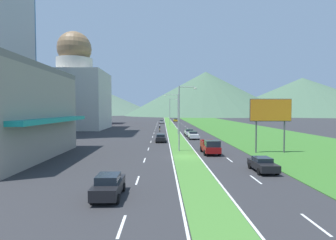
{
  "coord_description": "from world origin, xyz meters",
  "views": [
    {
      "loc": [
        -2.98,
        -33.73,
        6.09
      ],
      "look_at": [
        -1.38,
        40.43,
        3.08
      ],
      "focal_mm": 28.62,
      "sensor_mm": 36.0,
      "label": 1
    }
  ],
  "objects_px": {
    "car_4": "(109,186)",
    "car_1": "(263,164)",
    "street_lamp_far": "(171,111)",
    "billboard_roadside": "(271,112)",
    "car_2": "(162,122)",
    "car_3": "(189,132)",
    "motorcycle_rider": "(160,129)",
    "pickup_truck_0": "(210,147)",
    "street_lamp_near": "(181,114)",
    "car_6": "(161,138)",
    "car_5": "(193,135)",
    "street_lamp_mid": "(176,111)",
    "car_0": "(175,120)"
  },
  "relations": [
    {
      "from": "car_4",
      "to": "car_1",
      "type": "bearing_deg",
      "value": -61.57
    },
    {
      "from": "street_lamp_far",
      "to": "billboard_roadside",
      "type": "relative_size",
      "value": 1.29
    },
    {
      "from": "billboard_roadside",
      "to": "car_2",
      "type": "height_order",
      "value": "billboard_roadside"
    },
    {
      "from": "car_3",
      "to": "car_1",
      "type": "bearing_deg",
      "value": 5.91
    },
    {
      "from": "motorcycle_rider",
      "to": "billboard_roadside",
      "type": "bearing_deg",
      "value": -156.59
    },
    {
      "from": "car_4",
      "to": "pickup_truck_0",
      "type": "bearing_deg",
      "value": -30.15
    },
    {
      "from": "street_lamp_near",
      "to": "car_6",
      "type": "bearing_deg",
      "value": 104.86
    },
    {
      "from": "car_1",
      "to": "pickup_truck_0",
      "type": "bearing_deg",
      "value": -162.54
    },
    {
      "from": "street_lamp_near",
      "to": "billboard_roadside",
      "type": "distance_m",
      "value": 12.41
    },
    {
      "from": "billboard_roadside",
      "to": "car_3",
      "type": "distance_m",
      "value": 26.17
    },
    {
      "from": "car_5",
      "to": "motorcycle_rider",
      "type": "relative_size",
      "value": 2.34
    },
    {
      "from": "street_lamp_near",
      "to": "car_6",
      "type": "xyz_separation_m",
      "value": [
        -2.99,
        11.26,
        -4.62
      ]
    },
    {
      "from": "street_lamp_far",
      "to": "car_2",
      "type": "bearing_deg",
      "value": 98.02
    },
    {
      "from": "car_1",
      "to": "car_4",
      "type": "height_order",
      "value": "car_4"
    },
    {
      "from": "motorcycle_rider",
      "to": "car_2",
      "type": "bearing_deg",
      "value": -0.59
    },
    {
      "from": "car_6",
      "to": "car_4",
      "type": "bearing_deg",
      "value": 173.77
    },
    {
      "from": "car_1",
      "to": "car_5",
      "type": "distance_m",
      "value": 29.12
    },
    {
      "from": "car_1",
      "to": "car_4",
      "type": "bearing_deg",
      "value": -61.57
    },
    {
      "from": "car_4",
      "to": "car_5",
      "type": "xyz_separation_m",
      "value": [
        10.02,
        36.22,
        -0.02
      ]
    },
    {
      "from": "pickup_truck_0",
      "to": "street_lamp_near",
      "type": "bearing_deg",
      "value": -122.04
    },
    {
      "from": "billboard_roadside",
      "to": "car_5",
      "type": "bearing_deg",
      "value": 115.65
    },
    {
      "from": "car_1",
      "to": "pickup_truck_0",
      "type": "relative_size",
      "value": 0.78
    },
    {
      "from": "street_lamp_mid",
      "to": "motorcycle_rider",
      "type": "relative_size",
      "value": 4.86
    },
    {
      "from": "street_lamp_far",
      "to": "car_6",
      "type": "xyz_separation_m",
      "value": [
        -3.15,
        -41.88,
        -4.77
      ]
    },
    {
      "from": "car_1",
      "to": "car_3",
      "type": "xyz_separation_m",
      "value": [
        -3.63,
        35.05,
        0.06
      ]
    },
    {
      "from": "street_lamp_near",
      "to": "car_4",
      "type": "xyz_separation_m",
      "value": [
        -6.41,
        -20.05,
        -4.57
      ]
    },
    {
      "from": "car_1",
      "to": "car_4",
      "type": "xyz_separation_m",
      "value": [
        -13.5,
        -7.31,
        0.09
      ]
    },
    {
      "from": "street_lamp_near",
      "to": "car_6",
      "type": "relative_size",
      "value": 2.07
    },
    {
      "from": "street_lamp_far",
      "to": "billboard_roadside",
      "type": "distance_m",
      "value": 56.31
    },
    {
      "from": "street_lamp_near",
      "to": "car_5",
      "type": "bearing_deg",
      "value": 77.4
    },
    {
      "from": "car_0",
      "to": "car_2",
      "type": "distance_m",
      "value": 16.62
    },
    {
      "from": "car_2",
      "to": "motorcycle_rider",
      "type": "height_order",
      "value": "motorcycle_rider"
    },
    {
      "from": "car_4",
      "to": "billboard_roadside",
      "type": "bearing_deg",
      "value": -45.72
    },
    {
      "from": "car_3",
      "to": "car_6",
      "type": "distance_m",
      "value": 12.8
    },
    {
      "from": "billboard_roadside",
      "to": "car_6",
      "type": "relative_size",
      "value": 1.65
    },
    {
      "from": "street_lamp_far",
      "to": "car_1",
      "type": "distance_m",
      "value": 66.42
    },
    {
      "from": "car_4",
      "to": "motorcycle_rider",
      "type": "xyz_separation_m",
      "value": [
        3.02,
        54.37,
        -0.07
      ]
    },
    {
      "from": "car_0",
      "to": "car_6",
      "type": "height_order",
      "value": "car_0"
    },
    {
      "from": "street_lamp_far",
      "to": "car_0",
      "type": "distance_m",
      "value": 37.86
    },
    {
      "from": "street_lamp_mid",
      "to": "car_5",
      "type": "bearing_deg",
      "value": -74.63
    },
    {
      "from": "street_lamp_mid",
      "to": "car_2",
      "type": "xyz_separation_m",
      "value": [
        -3.72,
        48.72,
        -4.89
      ]
    },
    {
      "from": "car_3",
      "to": "pickup_truck_0",
      "type": "bearing_deg",
      "value": 0.87
    },
    {
      "from": "street_lamp_mid",
      "to": "pickup_truck_0",
      "type": "bearing_deg",
      "value": -83.91
    },
    {
      "from": "car_6",
      "to": "motorcycle_rider",
      "type": "distance_m",
      "value": 23.06
    },
    {
      "from": "car_4",
      "to": "street_lamp_near",
      "type": "bearing_deg",
      "value": -17.72
    },
    {
      "from": "street_lamp_near",
      "to": "car_3",
      "type": "relative_size",
      "value": 2.02
    },
    {
      "from": "car_5",
      "to": "billboard_roadside",
      "type": "bearing_deg",
      "value": 25.65
    },
    {
      "from": "billboard_roadside",
      "to": "street_lamp_near",
      "type": "bearing_deg",
      "value": 171.45
    },
    {
      "from": "street_lamp_near",
      "to": "car_2",
      "type": "xyz_separation_m",
      "value": [
        -2.97,
        75.32,
        -4.64
      ]
    },
    {
      "from": "car_3",
      "to": "pickup_truck_0",
      "type": "xyz_separation_m",
      "value": [
        0.38,
        -24.72,
        0.2
      ]
    }
  ]
}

